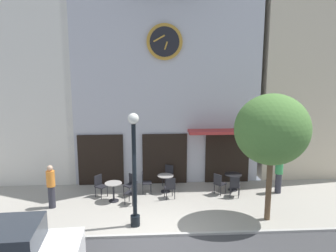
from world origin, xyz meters
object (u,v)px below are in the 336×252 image
object	(u,v)px
cafe_table_center_right	(113,189)
cafe_chair_facing_wall	(219,182)
cafe_chair_near_tree	(170,186)
street_tree	(272,130)
cafe_table_center_left	(165,180)
cafe_chair_under_awning	(235,185)
cafe_chair_left_end	(145,181)
pedestrian_green	(279,173)
cafe_table_center	(233,179)
cafe_chair_corner	(100,184)
pedestrian_orange	(51,186)
cafe_chair_facing_street	(131,183)
cafe_chair_near_lamp	(133,191)
street_lamp	(134,170)
cafe_chair_outer	(168,174)

from	to	relation	value
cafe_table_center_right	cafe_chair_facing_wall	size ratio (longest dim) A/B	0.85
cafe_chair_near_tree	cafe_chair_facing_wall	world-z (taller)	same
street_tree	cafe_table_center_left	xyz separation A→B (m)	(-3.43, 2.77, -2.70)
cafe_chair_under_awning	cafe_chair_left_end	bearing A→B (deg)	169.24
cafe_table_center_right	pedestrian_green	bearing A→B (deg)	3.77
cafe_table_center_right	cafe_table_center_left	distance (m)	2.28
cafe_chair_near_tree	cafe_chair_under_awning	world-z (taller)	same
cafe_table_center	pedestrian_green	bearing A→B (deg)	-12.44
cafe_table_center	cafe_chair_corner	distance (m)	5.65
cafe_chair_near_tree	pedestrian_orange	distance (m)	4.58
cafe_table_center	cafe_table_center_right	bearing A→B (deg)	-170.33
cafe_chair_facing_street	cafe_chair_under_awning	size ratio (longest dim) A/B	1.00
street_tree	cafe_table_center_right	xyz separation A→B (m)	(-5.54, 1.92, -2.69)
cafe_table_center_right	cafe_table_center_left	world-z (taller)	cafe_table_center_right
pedestrian_orange	cafe_table_center_right	bearing A→B (deg)	11.14
street_tree	cafe_chair_near_lamp	bearing A→B (deg)	161.81
street_tree	pedestrian_green	bearing A→B (deg)	60.82
cafe_chair_under_awning	pedestrian_green	size ratio (longest dim) A/B	0.54
cafe_chair_near_lamp	cafe_chair_near_tree	bearing A→B (deg)	16.14
cafe_chair_facing_street	cafe_chair_corner	xyz separation A→B (m)	(-1.26, -0.05, 0.00)
street_tree	cafe_chair_under_awning	size ratio (longest dim) A/B	4.93
street_tree	street_lamp	bearing A→B (deg)	-177.78
cafe_chair_left_end	cafe_chair_near_lamp	bearing A→B (deg)	-112.57
cafe_table_center_left	cafe_chair_near_tree	distance (m)	0.79
cafe_table_center_right	pedestrian_orange	distance (m)	2.35
cafe_table_center_left	cafe_chair_left_end	bearing A→B (deg)	-175.14
cafe_table_center_right	cafe_chair_facing_wall	distance (m)	4.34
street_lamp	street_tree	size ratio (longest dim) A/B	0.87
cafe_chair_near_lamp	pedestrian_green	world-z (taller)	pedestrian_green
street_tree	cafe_chair_facing_street	distance (m)	6.11
cafe_table_center_left	pedestrian_green	world-z (taller)	pedestrian_green
cafe_chair_facing_street	cafe_chair_outer	size ratio (longest dim) A/B	1.00
street_tree	cafe_chair_under_awning	world-z (taller)	street_tree
cafe_chair_outer	cafe_chair_near_lamp	bearing A→B (deg)	-127.07
cafe_table_center_right	cafe_chair_left_end	xyz separation A→B (m)	(1.24, 0.78, 0.00)
street_lamp	cafe_table_center_right	bearing A→B (deg)	113.82
cafe_table_center	cafe_chair_near_lamp	size ratio (longest dim) A/B	0.82
street_lamp	pedestrian_orange	bearing A→B (deg)	152.78
cafe_table_center	cafe_chair_left_end	size ratio (longest dim) A/B	0.82
cafe_chair_near_tree	pedestrian_green	size ratio (longest dim) A/B	0.54
cafe_chair_under_awning	pedestrian_orange	xyz separation A→B (m)	(-7.18, -0.53, 0.33)
cafe_table_center_right	cafe_chair_left_end	world-z (taller)	cafe_chair_left_end
cafe_table_center_left	cafe_chair_near_lamp	size ratio (longest dim) A/B	0.82
cafe_chair_outer	pedestrian_green	distance (m)	4.75
cafe_chair_outer	cafe_chair_under_awning	size ratio (longest dim) A/B	1.00
cafe_chair_facing_wall	pedestrian_orange	world-z (taller)	pedestrian_orange
street_lamp	pedestrian_green	world-z (taller)	street_lamp
cafe_table_center_left	cafe_chair_outer	world-z (taller)	cafe_chair_outer
pedestrian_green	cafe_chair_facing_wall	bearing A→B (deg)	-179.30
pedestrian_orange	cafe_table_center_left	bearing A→B (deg)	16.51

